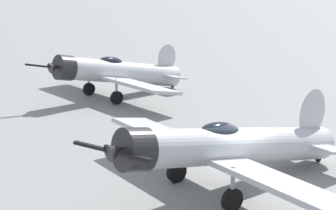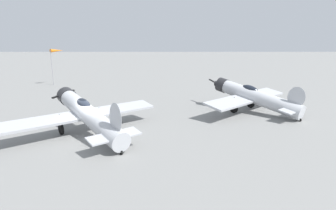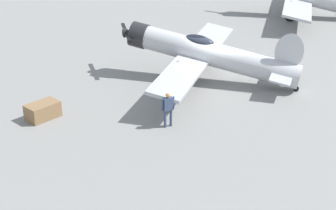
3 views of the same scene
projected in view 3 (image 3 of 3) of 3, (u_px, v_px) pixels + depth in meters
name	position (u px, v px, depth m)	size (l,w,h in m)	color
ground_plane	(215.00, 81.00, 30.21)	(400.00, 400.00, 0.00)	gray
airplane_foreground	(207.00, 54.00, 29.69)	(9.74, 10.31, 3.26)	#B7BABF
ground_crew_mechanic	(168.00, 106.00, 24.75)	(0.27, 0.66, 1.70)	#384766
equipment_crate	(43.00, 111.00, 25.84)	(1.27, 1.73, 0.76)	olive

